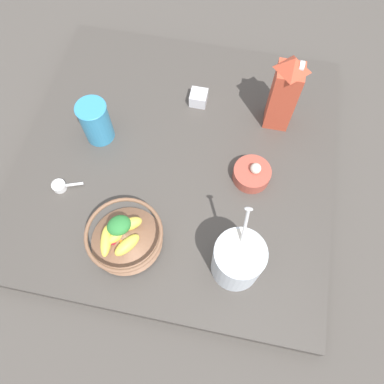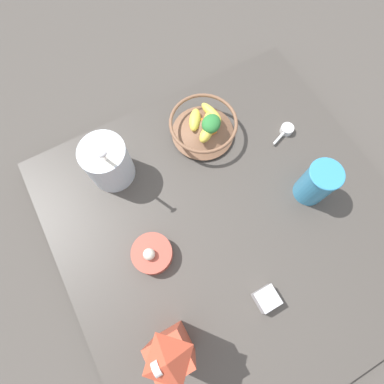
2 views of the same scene
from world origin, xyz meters
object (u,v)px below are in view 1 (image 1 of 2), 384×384
at_px(milk_carton, 284,92).
at_px(garlic_bowl, 252,174).
at_px(drinking_cup, 96,121).
at_px(fruit_bowl, 124,236).
at_px(yogurt_tub, 238,260).
at_px(spice_jar, 199,98).

bearing_deg(milk_carton, garlic_bowl, 167.65).
bearing_deg(drinking_cup, fruit_bowl, -151.24).
distance_m(drinking_cup, garlic_bowl, 0.47).
bearing_deg(garlic_bowl, milk_carton, -12.35).
height_order(milk_carton, drinking_cup, milk_carton).
relative_size(drinking_cup, garlic_bowl, 1.28).
relative_size(milk_carton, yogurt_tub, 1.08).
bearing_deg(milk_carton, yogurt_tub, 173.78).
bearing_deg(fruit_bowl, yogurt_tub, -92.35).
height_order(fruit_bowl, milk_carton, milk_carton).
distance_m(yogurt_tub, drinking_cup, 0.56).
xyz_separation_m(fruit_bowl, spice_jar, (0.49, -0.10, -0.02)).
height_order(fruit_bowl, spice_jar, fruit_bowl).
xyz_separation_m(milk_carton, spice_jar, (0.02, 0.25, -0.11)).
height_order(yogurt_tub, spice_jar, yogurt_tub).
height_order(fruit_bowl, drinking_cup, drinking_cup).
xyz_separation_m(yogurt_tub, drinking_cup, (0.32, 0.46, -0.01)).
bearing_deg(fruit_bowl, spice_jar, -11.26).
xyz_separation_m(fruit_bowl, milk_carton, (0.47, -0.34, 0.09)).
distance_m(spice_jar, garlic_bowl, 0.31).
bearing_deg(spice_jar, drinking_cup, 124.31).
bearing_deg(garlic_bowl, spice_jar, 40.37).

